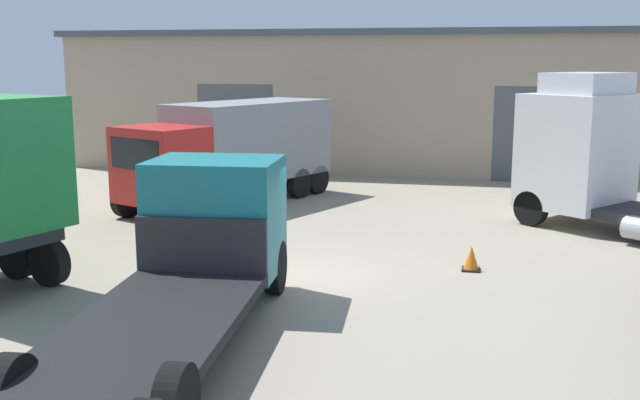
# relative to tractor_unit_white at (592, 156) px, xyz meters

# --- Properties ---
(ground_plane) EXTENTS (60.00, 60.00, 0.00)m
(ground_plane) POSITION_rel_tractor_unit_white_xyz_m (-6.87, -6.45, -1.98)
(ground_plane) COLOR gray
(warehouse_building) EXTENTS (27.33, 9.42, 5.75)m
(warehouse_building) POSITION_rel_tractor_unit_white_xyz_m (-6.87, 12.00, 0.90)
(warehouse_building) COLOR tan
(warehouse_building) RESTS_ON ground_plane
(tractor_unit_white) EXTENTS (6.72, 6.17, 4.23)m
(tractor_unit_white) POSITION_rel_tractor_unit_white_xyz_m (0.00, 0.00, 0.00)
(tractor_unit_white) COLOR silver
(tractor_unit_white) RESTS_ON ground_plane
(flatbed_truck_teal) EXTENTS (3.05, 8.41, 2.73)m
(flatbed_truck_teal) POSITION_rel_tractor_unit_white_xyz_m (-7.78, -9.46, -0.68)
(flatbed_truck_teal) COLOR #197075
(flatbed_truck_teal) RESTS_ON ground_plane
(box_truck_red) EXTENTS (5.33, 7.94, 3.23)m
(box_truck_red) POSITION_rel_tractor_unit_white_xyz_m (-10.74, 1.14, -0.13)
(box_truck_red) COLOR red
(box_truck_red) RESTS_ON ground_plane
(oil_drum) EXTENTS (0.58, 0.58, 0.88)m
(oil_drum) POSITION_rel_tractor_unit_white_xyz_m (-11.01, -3.74, -1.54)
(oil_drum) COLOR black
(oil_drum) RESTS_ON ground_plane
(traffic_cone) EXTENTS (0.40, 0.40, 0.55)m
(traffic_cone) POSITION_rel_tractor_unit_white_xyz_m (-3.09, -5.13, -1.73)
(traffic_cone) COLOR black
(traffic_cone) RESTS_ON ground_plane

